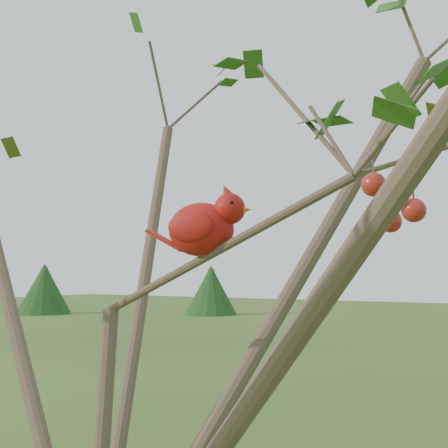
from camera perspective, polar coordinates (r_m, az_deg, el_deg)
name	(u,v)px	position (r m, az deg, el deg)	size (l,w,h in m)	color
crabapple_tree	(98,231)	(1.19, -12.70, -0.67)	(2.35, 2.05, 2.95)	#403022
cardinal	(205,227)	(1.15, -1.98, -0.26)	(0.23, 0.13, 0.16)	#AA110E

